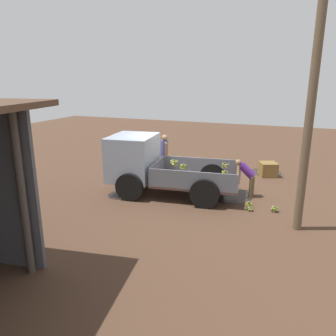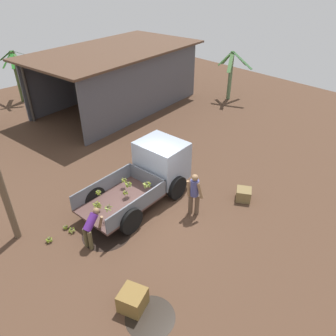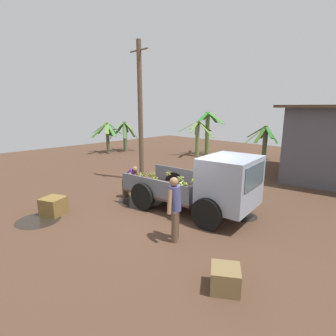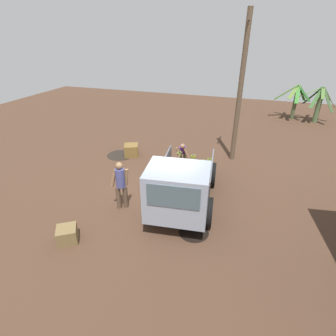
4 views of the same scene
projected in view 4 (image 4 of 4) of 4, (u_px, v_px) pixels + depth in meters
ground at (163, 199)px, 9.72m from camera, size 36.00×36.00×0.00m
mud_patch_0 at (181, 174)px, 11.46m from camera, size 1.69×1.69×0.01m
mud_patch_1 at (194, 232)px, 8.12m from camera, size 0.94×0.94×0.01m
mud_patch_2 at (121, 155)px, 13.20m from camera, size 1.35×1.35×0.01m
cargo_truck at (180, 189)px, 8.35m from camera, size 4.69×2.57×2.03m
utility_pole at (240, 91)px, 11.34m from camera, size 1.17×0.22×6.39m
banana_palm_4 at (295, 100)px, 18.13m from camera, size 2.23×2.24×2.34m
banana_palm_6 at (319, 103)px, 17.47m from camera, size 2.32×2.57×2.36m
person_foreground_visitor at (121, 183)px, 8.88m from camera, size 0.47×0.63×1.74m
person_worker_loading at (183, 153)px, 11.62m from camera, size 0.70×0.66×1.30m
banana_bunch_on_ground_0 at (211, 167)px, 11.87m from camera, size 0.18×0.19×0.16m
banana_bunch_on_ground_1 at (210, 160)px, 12.51m from camera, size 0.23×0.23×0.18m
banana_bunch_on_ground_2 at (204, 166)px, 11.87m from camera, size 0.25×0.25×0.19m
wooden_crate_0 at (131, 150)px, 13.02m from camera, size 0.87×0.87×0.58m
wooden_crate_1 at (67, 235)px, 7.69m from camera, size 0.78×0.78×0.47m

